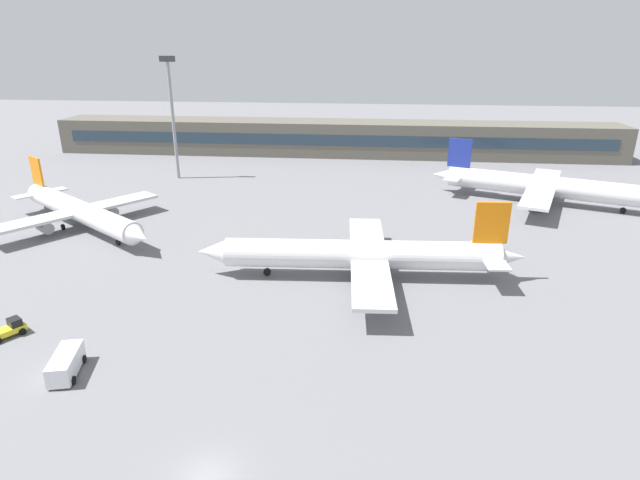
% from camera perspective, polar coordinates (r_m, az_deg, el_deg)
% --- Properties ---
extents(ground_plane, '(400.00, 400.00, 0.00)m').
position_cam_1_polar(ground_plane, '(74.36, -2.99, -2.05)').
color(ground_plane, slate).
extents(terminal_building, '(150.27, 12.13, 9.00)m').
position_cam_1_polar(terminal_building, '(143.97, 1.53, 11.10)').
color(terminal_building, '#5B564C').
rests_on(terminal_building, ground_plane).
extents(airplane_near, '(42.43, 29.60, 10.48)m').
position_cam_1_polar(airplane_near, '(67.48, 4.31, -1.60)').
color(airplane_near, silver).
rests_on(airplane_near, ground_plane).
extents(airplane_mid, '(34.02, 26.27, 9.81)m').
position_cam_1_polar(airplane_mid, '(93.77, -24.74, 2.86)').
color(airplane_mid, silver).
rests_on(airplane_mid, ground_plane).
extents(airplane_far, '(42.79, 30.66, 11.03)m').
position_cam_1_polar(airplane_far, '(107.67, 23.83, 5.35)').
color(airplane_far, silver).
rests_on(airplane_far, ground_plane).
extents(baggage_tug_yellow, '(3.25, 3.83, 1.75)m').
position_cam_1_polar(baggage_tug_yellow, '(64.19, -30.91, -8.36)').
color(baggage_tug_yellow, yellow).
rests_on(baggage_tug_yellow, ground_plane).
extents(service_van_white, '(3.25, 5.53, 2.08)m').
position_cam_1_polar(service_van_white, '(54.72, -26.08, -12.07)').
color(service_van_white, white).
rests_on(service_van_white, ground_plane).
extents(floodlight_tower_west, '(3.20, 0.80, 26.22)m').
position_cam_1_polar(floodlight_tower_west, '(120.63, -15.89, 13.55)').
color(floodlight_tower_west, gray).
rests_on(floodlight_tower_west, ground_plane).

